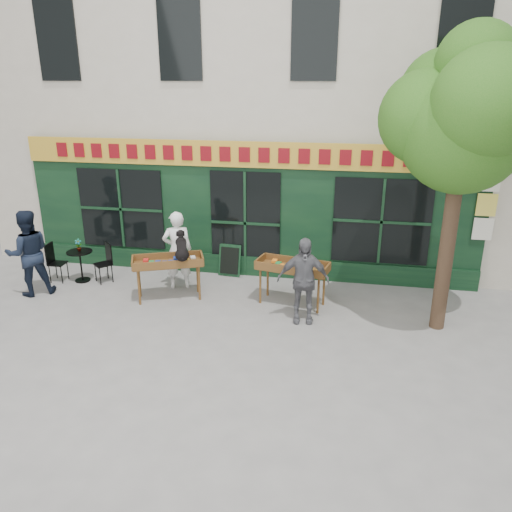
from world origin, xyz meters
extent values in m
plane|color=slate|center=(0.00, 0.00, 0.00)|extent=(80.00, 80.00, 0.00)
cube|color=beige|center=(0.00, 6.00, 5.00)|extent=(14.00, 7.00, 10.00)
cube|color=black|center=(0.00, 2.42, 1.60)|extent=(11.00, 0.16, 3.20)
cube|color=gold|center=(0.00, 2.30, 3.00)|extent=(11.00, 0.06, 0.60)
cube|color=maroon|center=(0.00, 2.26, 3.00)|extent=(9.60, 0.03, 0.34)
cube|color=black|center=(0.00, 2.32, 0.25)|extent=(11.00, 0.10, 0.50)
cube|color=black|center=(0.00, 2.32, 1.35)|extent=(1.70, 0.05, 2.50)
cube|color=black|center=(-3.20, 2.32, 1.55)|extent=(2.20, 0.05, 2.00)
cube|color=black|center=(3.20, 2.32, 1.55)|extent=(2.20, 0.05, 2.00)
cube|color=silver|center=(5.40, 2.30, 1.50)|extent=(0.42, 0.02, 0.50)
cube|color=#E5D14C|center=(5.40, 2.30, 2.05)|extent=(0.42, 0.02, 0.50)
cube|color=silver|center=(5.40, 2.30, 2.60)|extent=(0.42, 0.02, 0.50)
cylinder|color=#382619|center=(4.30, 0.30, 1.80)|extent=(0.28, 0.28, 3.60)
sphere|color=#246016|center=(4.30, 0.30, 3.80)|extent=(2.20, 2.20, 2.20)
sphere|color=#246016|center=(5.00, 0.60, 4.10)|extent=(1.80, 1.80, 1.80)
sphere|color=#246016|center=(3.70, 0.50, 4.00)|extent=(1.70, 1.70, 1.70)
sphere|color=#246016|center=(4.50, -0.30, 4.30)|extent=(1.80, 1.80, 1.80)
sphere|color=#246016|center=(4.00, 0.90, 4.40)|extent=(1.60, 1.60, 1.60)
sphere|color=#246016|center=(4.40, 0.40, 4.90)|extent=(1.40, 1.40, 1.40)
cylinder|color=brown|center=(-1.90, 0.17, 0.40)|extent=(0.05, 0.05, 0.80)
cylinder|color=brown|center=(-0.70, 0.66, 0.40)|extent=(0.05, 0.05, 0.80)
cylinder|color=brown|center=(-2.07, 0.57, 0.40)|extent=(0.05, 0.05, 0.80)
cylinder|color=brown|center=(-0.86, 1.06, 0.40)|extent=(0.05, 0.05, 0.80)
cube|color=brown|center=(-1.38, 0.62, 0.82)|extent=(1.61, 1.10, 0.05)
cube|color=brown|center=(-1.27, 0.35, 0.90)|extent=(1.40, 0.60, 0.18)
cube|color=brown|center=(-1.49, 0.88, 0.90)|extent=(1.40, 0.60, 0.18)
cube|color=brown|center=(-1.38, 0.62, 0.88)|extent=(1.35, 0.86, 0.06)
imported|color=white|center=(-1.38, 1.27, 0.92)|extent=(0.79, 0.66, 1.84)
cylinder|color=brown|center=(0.66, 0.74, 0.40)|extent=(0.05, 0.05, 0.80)
cylinder|color=brown|center=(1.93, 0.47, 0.40)|extent=(0.05, 0.05, 0.80)
cylinder|color=brown|center=(0.75, 1.17, 0.40)|extent=(0.05, 0.05, 0.80)
cylinder|color=brown|center=(2.02, 0.90, 0.40)|extent=(0.05, 0.05, 0.80)
cube|color=brown|center=(1.34, 0.82, 0.82)|extent=(1.59, 0.88, 0.05)
cube|color=brown|center=(1.28, 0.53, 0.90)|extent=(1.48, 0.35, 0.18)
cube|color=brown|center=(1.40, 1.10, 0.90)|extent=(1.48, 0.35, 0.18)
cube|color=brown|center=(1.34, 0.82, 0.88)|extent=(1.35, 0.66, 0.06)
imported|color=#57575C|center=(1.64, 0.07, 0.88)|extent=(1.09, 0.57, 1.77)
cylinder|color=black|center=(-3.82, 1.18, 0.02)|extent=(0.36, 0.36, 0.03)
cylinder|color=black|center=(-3.82, 1.18, 0.38)|extent=(0.04, 0.04, 0.72)
cylinder|color=black|center=(-3.82, 1.18, 0.75)|extent=(0.60, 0.60, 0.03)
cube|color=black|center=(-4.37, 1.08, 0.45)|extent=(0.38, 0.38, 0.03)
cube|color=black|center=(-4.54, 1.07, 0.70)|extent=(0.05, 0.36, 0.50)
cylinder|color=black|center=(-4.21, 0.93, 0.22)|extent=(0.02, 0.02, 0.44)
cylinder|color=black|center=(-4.23, 1.23, 0.22)|extent=(0.02, 0.02, 0.44)
cylinder|color=black|center=(-4.51, 0.92, 0.22)|extent=(0.02, 0.02, 0.44)
cylinder|color=black|center=(-4.53, 1.22, 0.22)|extent=(0.02, 0.02, 0.44)
cube|color=black|center=(-3.27, 1.23, 0.45)|extent=(0.51, 0.51, 0.03)
cube|color=black|center=(-3.16, 1.35, 0.70)|extent=(0.29, 0.26, 0.50)
cylinder|color=black|center=(-3.48, 1.22, 0.22)|extent=(0.02, 0.02, 0.44)
cylinder|color=black|center=(-3.26, 1.02, 0.22)|extent=(0.02, 0.02, 0.44)
cylinder|color=black|center=(-3.28, 1.44, 0.22)|extent=(0.02, 0.02, 0.44)
cylinder|color=black|center=(-3.06, 1.24, 0.22)|extent=(0.02, 0.02, 0.44)
imported|color=gray|center=(-3.82, 1.18, 0.92)|extent=(0.19, 0.15, 0.31)
imported|color=black|center=(-4.52, 0.28, 0.98)|extent=(1.21, 1.17, 1.96)
cube|color=black|center=(-0.38, 2.20, 0.40)|extent=(0.57, 0.24, 0.79)
cube|color=black|center=(-0.38, 2.18, 0.40)|extent=(0.47, 0.21, 0.65)
camera|label=1|loc=(2.42, -9.08, 4.67)|focal=35.00mm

